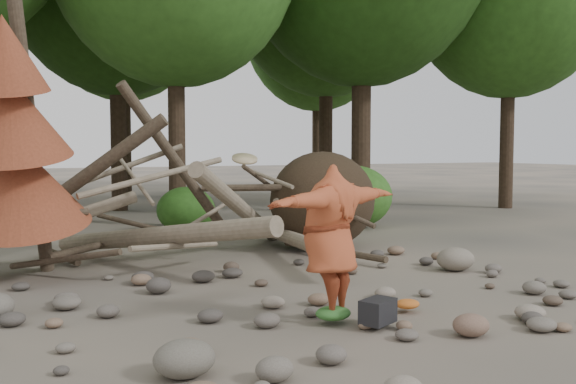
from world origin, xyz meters
name	(u,v)px	position (x,y,z in m)	size (l,w,h in m)	color
ground	(308,312)	(0.00, 0.00, 0.00)	(120.00, 120.00, 0.00)	#514C44
deadfall_pile	(298,204)	(2.02, 4.24, 0.95)	(8.55, 5.24, 3.30)	#332619
dead_conifer	(19,144)	(-3.12, 3.37, 2.11)	(2.06, 2.16, 4.35)	#4C3F30
bush_mid	(186,210)	(0.80, 7.80, 0.56)	(1.40, 1.40, 1.12)	#2B5C1A
bush_right	(353,196)	(5.00, 7.00, 0.80)	(2.00, 2.00, 1.60)	#366E22
frisbee_thrower	(331,241)	(-0.01, -0.59, 0.97)	(2.41, 1.36, 1.94)	#AE4927
backpack	(378,316)	(0.37, -1.01, 0.14)	(0.41, 0.28, 0.28)	black
cloth_green	(333,317)	(0.00, -0.64, 0.08)	(0.43, 0.36, 0.16)	#326B2A
cloth_orange	(407,308)	(1.10, -0.59, 0.06)	(0.32, 0.26, 0.12)	#BA5D1F
boulder_front_left	(184,359)	(-2.07, -1.56, 0.17)	(0.57, 0.51, 0.34)	#666155
boulder_front_right	(471,325)	(1.12, -1.72, 0.12)	(0.41, 0.37, 0.25)	#7A5C4C
boulder_mid_right	(455,259)	(3.47, 1.29, 0.19)	(0.65, 0.58, 0.39)	gray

